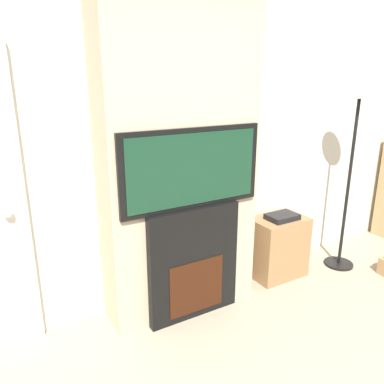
% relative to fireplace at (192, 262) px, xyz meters
% --- Properties ---
extents(wall_back, '(6.00, 0.06, 2.70)m').
position_rel_fireplace_xyz_m(wall_back, '(0.00, 0.38, 0.90)').
color(wall_back, silver).
rests_on(wall_back, ground_plane).
extents(chimney_breast, '(1.22, 0.35, 2.70)m').
position_rel_fireplace_xyz_m(chimney_breast, '(0.00, 0.18, 0.90)').
color(chimney_breast, '#BCAD8E').
rests_on(chimney_breast, ground_plane).
extents(fireplace, '(0.75, 0.15, 0.90)m').
position_rel_fireplace_xyz_m(fireplace, '(0.00, 0.00, 0.00)').
color(fireplace, black).
rests_on(fireplace, ground_plane).
extents(television, '(1.12, 0.07, 0.59)m').
position_rel_fireplace_xyz_m(television, '(0.00, -0.00, 0.74)').
color(television, black).
rests_on(television, fireplace).
extents(floor_lamp, '(0.28, 0.28, 1.74)m').
position_rel_fireplace_xyz_m(floor_lamp, '(1.68, -0.06, 0.85)').
color(floor_lamp, black).
rests_on(floor_lamp, ground_plane).
extents(media_stand, '(0.51, 0.35, 0.62)m').
position_rel_fireplace_xyz_m(media_stand, '(1.00, 0.13, -0.15)').
color(media_stand, '#997047').
rests_on(media_stand, ground_plane).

